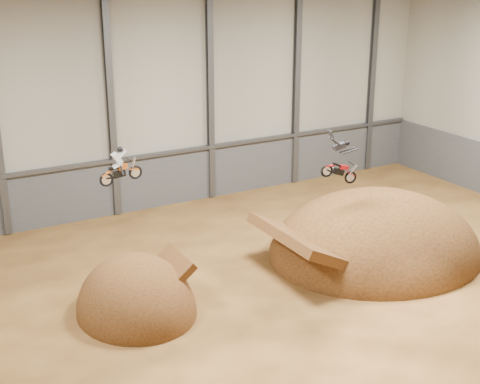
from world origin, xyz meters
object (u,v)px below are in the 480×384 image
object	(u,v)px
takeoff_ramp	(137,312)
fmx_rider_a	(121,163)
landing_ramp	(374,254)
fmx_rider_b	(338,158)

from	to	relation	value
takeoff_ramp	fmx_rider_a	size ratio (longest dim) A/B	2.96
landing_ramp	fmx_rider_b	world-z (taller)	fmx_rider_b
landing_ramp	fmx_rider_a	world-z (taller)	fmx_rider_a
landing_ramp	takeoff_ramp	bearing A→B (deg)	178.59
takeoff_ramp	landing_ramp	world-z (taller)	landing_ramp
takeoff_ramp	fmx_rider_b	distance (m)	12.09
landing_ramp	fmx_rider_b	distance (m)	6.76
takeoff_ramp	fmx_rider_b	bearing A→B (deg)	-3.81
landing_ramp	fmx_rider_a	distance (m)	14.71
fmx_rider_b	takeoff_ramp	bearing A→B (deg)	-171.31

